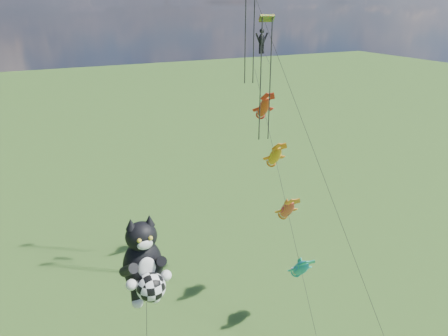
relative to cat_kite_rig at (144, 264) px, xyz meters
name	(u,v)px	position (x,y,z in m)	size (l,w,h in m)	color
cat_kite_rig	(144,264)	(0.00, 0.00, 0.00)	(2.73, 4.18, 11.68)	brown
fish_windsock_rig	(281,183)	(12.08, 5.20, 0.60)	(3.58, 15.64, 16.93)	brown
parafoil_rig	(264,46)	(11.53, 7.38, 10.38)	(2.93, 17.40, 23.88)	brown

